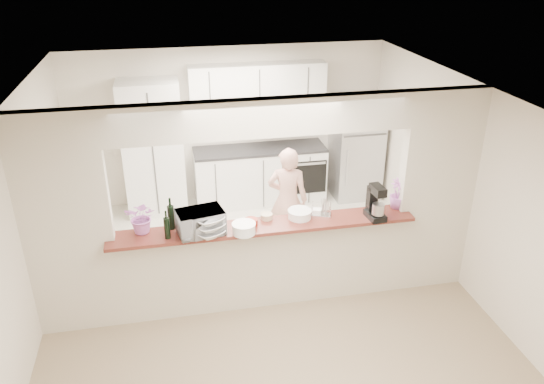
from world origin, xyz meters
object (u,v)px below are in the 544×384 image
object	(u,v)px
stand_mixer	(376,203)
person	(288,201)
toaster_oven	(200,222)
refrigerator	(356,147)

from	to	relation	value
stand_mixer	person	world-z (taller)	person
person	toaster_oven	bearing A→B (deg)	64.13
refrigerator	toaster_oven	size ratio (longest dim) A/B	3.51
refrigerator	toaster_oven	xyz separation A→B (m)	(-2.75, -2.75, 0.37)
person	refrigerator	bearing A→B (deg)	-116.38
stand_mixer	toaster_oven	bearing A→B (deg)	178.93
refrigerator	stand_mixer	distance (m)	2.93
refrigerator	person	distance (m)	2.12
refrigerator	stand_mixer	world-z (taller)	refrigerator
refrigerator	person	size ratio (longest dim) A/B	1.14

